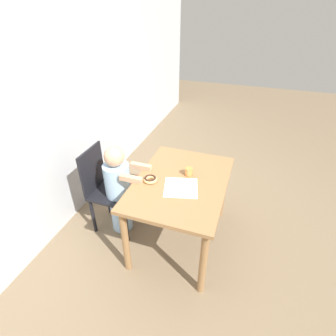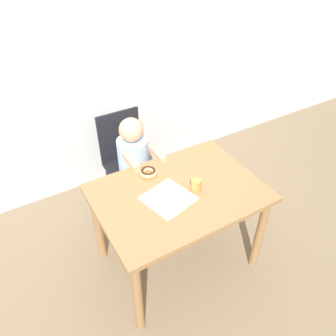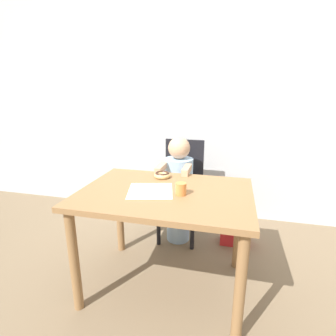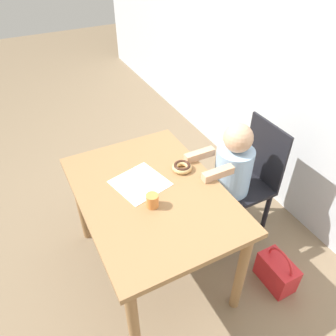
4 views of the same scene
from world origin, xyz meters
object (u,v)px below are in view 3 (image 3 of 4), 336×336
cup (181,189)px  child_figure (178,190)px  chair (181,188)px  handbag (235,232)px  donut (162,175)px

cup → child_figure: bearing=102.7°
chair → child_figure: 0.13m
handbag → cup: 1.04m
donut → handbag: size_ratio=0.39×
chair → donut: size_ratio=7.40×
cup → handbag: bearing=62.5°
chair → handbag: 0.63m
chair → cup: chair is taller
handbag → cup: bearing=-117.5°
child_figure → cup: size_ratio=12.57×
handbag → cup: (-0.37, -0.72, 0.65)m
child_figure → handbag: (0.52, 0.06, -0.38)m
chair → donut: 0.57m
chair → donut: bearing=-95.9°
chair → donut: chair is taller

